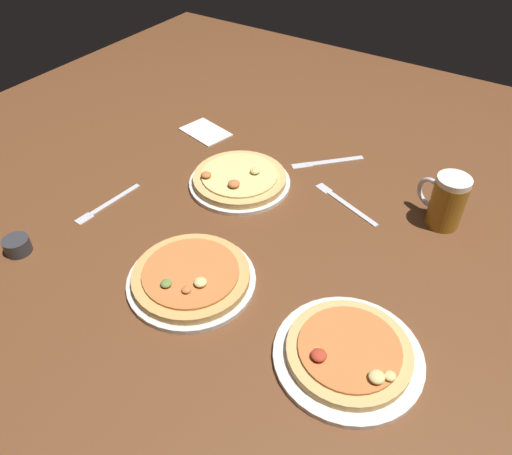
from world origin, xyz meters
The scene contains 10 objects.
ground_plane centered at (0.00, 0.00, -0.01)m, with size 2.40×2.40×0.03m, color brown.
pizza_plate_near centered at (0.34, -0.20, 0.02)m, with size 0.29×0.29×0.05m.
pizza_plate_far centered at (-0.15, 0.15, 0.02)m, with size 0.28×0.28×0.05m.
pizza_plate_side centered at (-0.03, -0.21, 0.02)m, with size 0.28×0.28×0.05m.
beer_mug_dark centered at (0.36, 0.29, 0.07)m, with size 0.13×0.09×0.14m.
ramekin_sauce centered at (-0.43, -0.36, 0.02)m, with size 0.06×0.06×0.04m, color #333338.
napkin_folded centered at (-0.40, 0.32, 0.00)m, with size 0.15×0.10×0.01m, color white.
fork_left centered at (0.13, 0.23, 0.00)m, with size 0.21×0.09×0.01m.
knife_right centered at (0.00, 0.38, 0.00)m, with size 0.17×0.17×0.01m.
fork_spare centered at (-0.39, -0.12, 0.00)m, with size 0.04×0.21×0.01m.
Camera 1 is at (0.50, -0.76, 0.81)m, focal length 34.69 mm.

